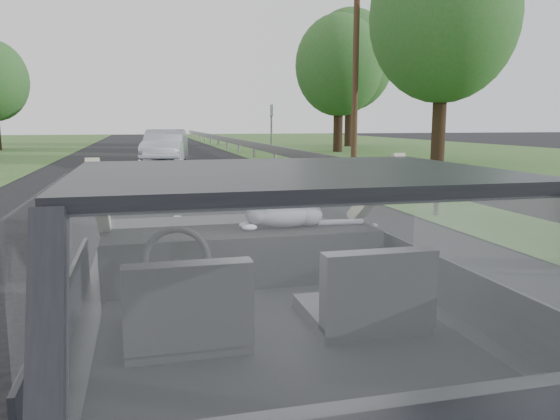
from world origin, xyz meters
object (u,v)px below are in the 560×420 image
utility_pole (356,65)px  other_car (165,147)px  cat (285,213)px  subject_car (266,311)px  highway_sign (271,129)px

utility_pole → other_car: bearing=-169.5°
cat → utility_pole: 21.68m
subject_car → utility_pole: (8.63, 20.42, 3.34)m
subject_car → cat: size_ratio=6.75×
subject_car → other_car: size_ratio=0.99×
cat → utility_pole: (8.37, 19.77, 2.98)m
cat → utility_pole: utility_pole is taller
cat → other_car: bearing=88.2°
subject_car → highway_sign: highway_sign is taller
subject_car → other_car: subject_car is taller
subject_car → other_car: 18.88m
other_car → highway_sign: 8.20m
highway_sign → utility_pole: size_ratio=0.30×
subject_car → cat: (0.26, 0.64, 0.36)m
subject_car → other_car: bearing=89.0°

